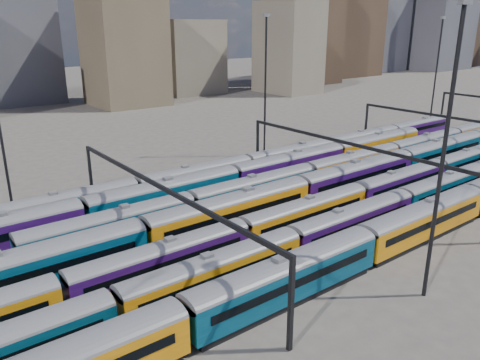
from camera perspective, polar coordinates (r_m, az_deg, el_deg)
ground at (r=62.88m, az=6.76°, el=-3.80°), size 500.00×500.00×0.00m
rake_0 at (r=66.52m, az=26.28°, el=-1.87°), size 127.18×3.10×5.23m
rake_1 at (r=55.41m, az=13.65°, el=-4.55°), size 134.88×2.82×4.74m
rake_2 at (r=50.64m, az=0.33°, el=-6.24°), size 115.30×2.81×4.73m
rake_3 at (r=62.40m, az=7.41°, el=-1.09°), size 137.27×3.34×5.65m
rake_4 at (r=77.76m, az=13.66°, el=2.20°), size 102.41×3.00×5.05m
rake_5 at (r=61.71m, az=-9.00°, el=-1.50°), size 109.82×3.22×5.42m
rake_6 at (r=81.21m, az=6.28°, el=3.17°), size 96.35×2.82×4.74m
gantry_1 at (r=49.33m, az=-9.88°, el=-1.80°), size 0.35×40.35×8.03m
gantry_2 at (r=67.86m, az=13.06°, el=3.54°), size 0.35×40.35×8.03m
gantry_3 at (r=92.60m, az=25.10°, el=6.16°), size 0.35×40.35×8.03m
mast_2 at (r=42.10m, az=23.65°, el=3.66°), size 1.40×0.50×25.60m
mast_3 at (r=86.67m, az=3.11°, el=11.94°), size 1.40×0.50×25.60m
mast_5 at (r=122.98m, az=22.85°, el=12.44°), size 1.40×0.50×25.60m
skyline at (r=207.18m, az=7.49°, el=17.38°), size 399.22×60.48×50.03m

